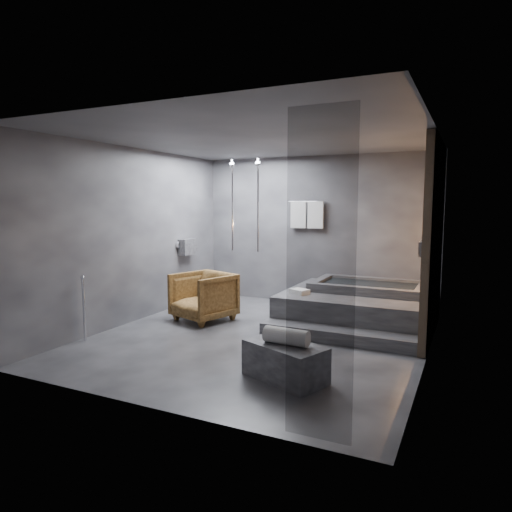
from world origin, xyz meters
The scene contains 7 objects.
room centered at (0.40, 0.24, 1.73)m, with size 5.00×5.04×2.82m.
tub_deck centered at (1.05, 1.45, 0.25)m, with size 2.20×2.00×0.50m, color #2E2E30.
tub_step centered at (1.05, 0.27, 0.09)m, with size 2.20×0.36×0.18m, color #2E2E30.
concrete_bench centered at (0.91, -1.30, 0.20)m, with size 0.89×0.49×0.40m, color #2F2F32.
driftwood_chair centered at (-1.26, 0.49, 0.40)m, with size 0.85×0.87×0.79m, color #422910.
rolled_towel centered at (0.93, -1.31, 0.49)m, with size 0.18×0.18×0.50m, color silver.
deck_towel centered at (0.27, 0.90, 0.54)m, with size 0.28×0.20×0.07m, color white.
Camera 1 is at (2.69, -5.78, 1.92)m, focal length 32.00 mm.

